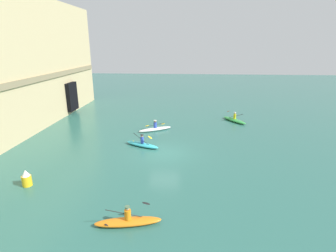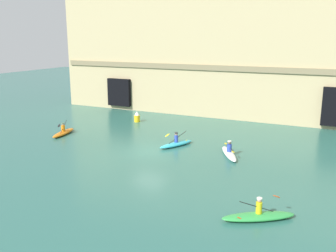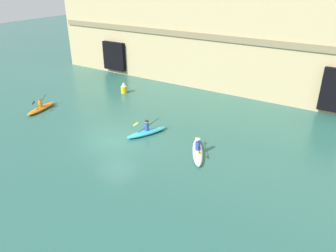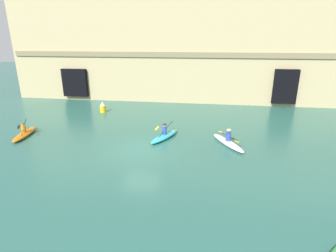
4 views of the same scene
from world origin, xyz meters
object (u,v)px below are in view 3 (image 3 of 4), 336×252
kayak_cyan (147,132)px  marker_buoy (124,88)px  kayak_white (198,151)px  kayak_orange (41,108)px

kayak_cyan → marker_buoy: size_ratio=3.02×
kayak_white → kayak_cyan: size_ratio=1.04×
kayak_cyan → kayak_orange: (-10.33, -1.07, 0.00)m
kayak_white → marker_buoy: size_ratio=3.16×
kayak_cyan → marker_buoy: kayak_cyan is taller
kayak_white → kayak_cyan: 4.48m
kayak_white → kayak_orange: 14.78m
kayak_cyan → kayak_orange: size_ratio=0.97×
kayak_cyan → kayak_orange: 10.39m
kayak_white → kayak_cyan: kayak_cyan is taller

